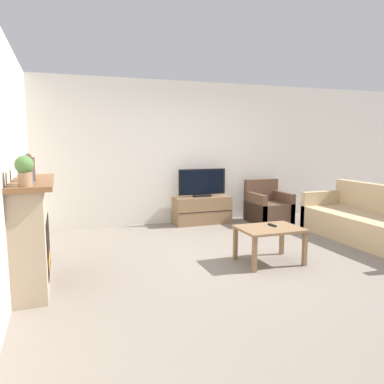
% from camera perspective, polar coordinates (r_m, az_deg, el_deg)
% --- Properties ---
extents(ground_plane, '(24.00, 24.00, 0.00)m').
position_cam_1_polar(ground_plane, '(5.30, 7.64, -9.65)').
color(ground_plane, slate).
extents(wall_back, '(12.00, 0.06, 2.70)m').
position_cam_1_polar(wall_back, '(7.28, -0.88, 5.98)').
color(wall_back, beige).
rests_on(wall_back, ground).
extents(wall_left, '(0.06, 12.00, 2.70)m').
position_cam_1_polar(wall_left, '(4.52, -26.14, 4.06)').
color(wall_left, beige).
rests_on(wall_left, ground).
extents(fireplace, '(0.44, 1.49, 1.17)m').
position_cam_1_polar(fireplace, '(4.49, -23.24, -5.57)').
color(fireplace, tan).
rests_on(fireplace, ground).
extents(mantel_vase_left, '(0.12, 0.12, 0.28)m').
position_cam_1_polar(mantel_vase_left, '(3.95, -23.93, 2.97)').
color(mantel_vase_left, '#385670').
rests_on(mantel_vase_left, fireplace).
extents(mantel_vase_centre_left, '(0.12, 0.12, 0.29)m').
position_cam_1_polar(mantel_vase_centre_left, '(4.28, -23.61, 3.34)').
color(mantel_vase_centre_left, '#512D23').
rests_on(mantel_vase_centre_left, fireplace).
extents(mantel_clock, '(0.08, 0.11, 0.15)m').
position_cam_1_polar(mantel_clock, '(4.54, -23.34, 2.85)').
color(mantel_clock, brown).
rests_on(mantel_clock, fireplace).
extents(potted_plant, '(0.17, 0.17, 0.28)m').
position_cam_1_polar(potted_plant, '(3.76, -24.16, 3.22)').
color(potted_plant, '#936B4C').
rests_on(potted_plant, fireplace).
extents(tv_stand, '(1.08, 0.43, 0.52)m').
position_cam_1_polar(tv_stand, '(7.20, 1.54, -2.75)').
color(tv_stand, brown).
rests_on(tv_stand, ground).
extents(tv, '(0.94, 0.18, 0.53)m').
position_cam_1_polar(tv, '(7.13, 1.56, 1.26)').
color(tv, black).
rests_on(tv, tv_stand).
extents(armchair, '(0.70, 0.76, 0.82)m').
position_cam_1_polar(armchair, '(7.47, 11.45, -2.44)').
color(armchair, brown).
rests_on(armchair, ground).
extents(coffee_table, '(0.80, 0.60, 0.47)m').
position_cam_1_polar(coffee_table, '(4.98, 11.73, -6.09)').
color(coffee_table, brown).
rests_on(coffee_table, ground).
extents(remote, '(0.05, 0.15, 0.02)m').
position_cam_1_polar(remote, '(5.07, 12.12, -4.95)').
color(remote, black).
rests_on(remote, coffee_table).
extents(couch, '(0.92, 2.43, 0.87)m').
position_cam_1_polar(couch, '(6.49, 26.21, -4.53)').
color(couch, tan).
rests_on(couch, ground).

